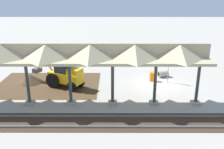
# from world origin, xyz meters

# --- Properties ---
(ground_plane) EXTENTS (120.00, 120.00, 0.00)m
(ground_plane) POSITION_xyz_m (0.00, 0.00, 0.00)
(ground_plane) COLOR #9E998E
(dirt_work_zone) EXTENTS (9.72, 7.00, 0.01)m
(dirt_work_zone) POSITION_xyz_m (10.51, 0.15, 0.00)
(dirt_work_zone) COLOR #4C3823
(dirt_work_zone) RESTS_ON ground
(platform_canopy) EXTENTS (21.00, 3.20, 4.90)m
(platform_canopy) POSITION_xyz_m (7.64, 4.35, 4.16)
(platform_canopy) COLOR #9E998E
(platform_canopy) RESTS_ON ground
(rail_tracks) EXTENTS (60.00, 2.58, 0.15)m
(rail_tracks) POSITION_xyz_m (0.00, 7.27, 0.03)
(rail_tracks) COLOR slate
(rail_tracks) RESTS_ON ground
(stop_sign) EXTENTS (0.62, 0.49, 2.48)m
(stop_sign) POSITION_xyz_m (-1.04, -0.52, 1.79)
(stop_sign) COLOR gray
(stop_sign) RESTS_ON ground
(backhoe) EXTENTS (5.25, 3.39, 2.82)m
(backhoe) POSITION_xyz_m (8.79, 0.66, 1.26)
(backhoe) COLOR #EAB214
(backhoe) RESTS_ON ground
(dirt_mound) EXTENTS (4.90, 4.90, 1.59)m
(dirt_mound) POSITION_xyz_m (12.37, -0.44, 0.00)
(dirt_mound) COLOR #4C3823
(dirt_mound) RESTS_ON ground
(concrete_pipe) EXTENTS (1.16, 0.98, 0.71)m
(concrete_pipe) POSITION_xyz_m (-0.89, -2.08, 0.36)
(concrete_pipe) COLOR #9E9384
(concrete_pipe) RESTS_ON ground
(traffic_barrel) EXTENTS (0.56, 0.56, 0.90)m
(traffic_barrel) POSITION_xyz_m (0.40, -0.90, 0.45)
(traffic_barrel) COLOR orange
(traffic_barrel) RESTS_ON ground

